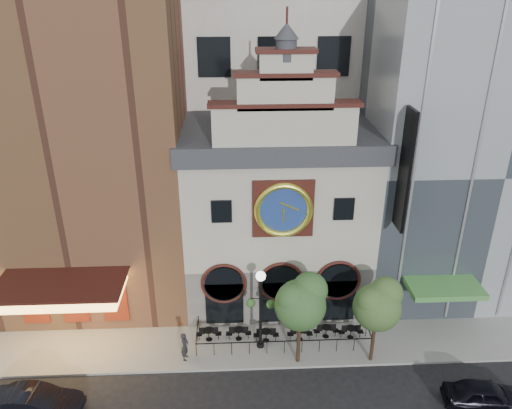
{
  "coord_description": "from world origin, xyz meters",
  "views": [
    {
      "loc": [
        -2.83,
        -22.31,
        21.05
      ],
      "look_at": [
        -1.49,
        6.0,
        7.89
      ],
      "focal_mm": 35.0,
      "sensor_mm": 36.0,
      "label": 1
    }
  ],
  "objects_px": {
    "bistro_2": "(266,335)",
    "lamppost": "(261,302)",
    "bistro_4": "(326,331)",
    "tree_right": "(378,304)",
    "bistro_3": "(300,334)",
    "bistro_0": "(209,334)",
    "tree_left": "(301,301)",
    "car_right": "(486,395)",
    "car_left": "(36,403)",
    "pedestrian": "(185,346)",
    "bistro_5": "(351,332)",
    "bistro_1": "(239,333)"
  },
  "relations": [
    {
      "from": "bistro_3",
      "to": "bistro_1",
      "type": "bearing_deg",
      "value": 176.54
    },
    {
      "from": "bistro_2",
      "to": "car_right",
      "type": "distance_m",
      "value": 12.6
    },
    {
      "from": "bistro_4",
      "to": "lamppost",
      "type": "distance_m",
      "value": 5.14
    },
    {
      "from": "bistro_0",
      "to": "bistro_5",
      "type": "xyz_separation_m",
      "value": [
        8.92,
        -0.22,
        0.0
      ]
    },
    {
      "from": "bistro_0",
      "to": "lamppost",
      "type": "bearing_deg",
      "value": -13.48
    },
    {
      "from": "tree_left",
      "to": "tree_right",
      "type": "distance_m",
      "value": 4.36
    },
    {
      "from": "bistro_4",
      "to": "car_right",
      "type": "relative_size",
      "value": 0.36
    },
    {
      "from": "bistro_4",
      "to": "tree_right",
      "type": "distance_m",
      "value": 4.77
    },
    {
      "from": "car_left",
      "to": "lamppost",
      "type": "height_order",
      "value": "lamppost"
    },
    {
      "from": "lamppost",
      "to": "bistro_3",
      "type": "bearing_deg",
      "value": 19.09
    },
    {
      "from": "bistro_3",
      "to": "tree_right",
      "type": "height_order",
      "value": "tree_right"
    },
    {
      "from": "bistro_4",
      "to": "tree_left",
      "type": "relative_size",
      "value": 0.27
    },
    {
      "from": "car_right",
      "to": "bistro_3",
      "type": "bearing_deg",
      "value": 64.48
    },
    {
      "from": "bistro_1",
      "to": "car_left",
      "type": "height_order",
      "value": "car_left"
    },
    {
      "from": "bistro_0",
      "to": "bistro_1",
      "type": "bearing_deg",
      "value": -0.79
    },
    {
      "from": "lamppost",
      "to": "tree_right",
      "type": "bearing_deg",
      "value": -4.67
    },
    {
      "from": "bistro_2",
      "to": "car_right",
      "type": "xyz_separation_m",
      "value": [
        11.31,
        -5.55,
        0.13
      ]
    },
    {
      "from": "bistro_0",
      "to": "tree_left",
      "type": "distance_m",
      "value": 6.93
    },
    {
      "from": "tree_left",
      "to": "tree_right",
      "type": "height_order",
      "value": "tree_left"
    },
    {
      "from": "bistro_1",
      "to": "car_left",
      "type": "distance_m",
      "value": 11.83
    },
    {
      "from": "bistro_4",
      "to": "bistro_5",
      "type": "xyz_separation_m",
      "value": [
        1.53,
        -0.16,
        0.0
      ]
    },
    {
      "from": "bistro_3",
      "to": "tree_left",
      "type": "distance_m",
      "value": 4.25
    },
    {
      "from": "car_right",
      "to": "lamppost",
      "type": "height_order",
      "value": "lamppost"
    },
    {
      "from": "car_left",
      "to": "tree_left",
      "type": "height_order",
      "value": "tree_left"
    },
    {
      "from": "bistro_0",
      "to": "car_left",
      "type": "height_order",
      "value": "car_left"
    },
    {
      "from": "lamppost",
      "to": "tree_right",
      "type": "height_order",
      "value": "tree_right"
    },
    {
      "from": "car_right",
      "to": "tree_left",
      "type": "xyz_separation_m",
      "value": [
        -9.5,
        3.72,
        3.68
      ]
    },
    {
      "from": "bistro_5",
      "to": "car_left",
      "type": "bearing_deg",
      "value": -164.11
    },
    {
      "from": "car_left",
      "to": "bistro_0",
      "type": "bearing_deg",
      "value": -53.77
    },
    {
      "from": "bistro_5",
      "to": "tree_right",
      "type": "height_order",
      "value": "tree_right"
    },
    {
      "from": "bistro_0",
      "to": "tree_left",
      "type": "relative_size",
      "value": 0.27
    },
    {
      "from": "bistro_2",
      "to": "pedestrian",
      "type": "bearing_deg",
      "value": -164.46
    },
    {
      "from": "bistro_2",
      "to": "tree_right",
      "type": "bearing_deg",
      "value": -17.27
    },
    {
      "from": "car_left",
      "to": "pedestrian",
      "type": "xyz_separation_m",
      "value": [
        7.42,
        3.61,
        0.31
      ]
    },
    {
      "from": "bistro_2",
      "to": "lamppost",
      "type": "height_order",
      "value": "lamppost"
    },
    {
      "from": "lamppost",
      "to": "bistro_4",
      "type": "bearing_deg",
      "value": 17.24
    },
    {
      "from": "car_right",
      "to": "lamppost",
      "type": "relative_size",
      "value": 0.81
    },
    {
      "from": "bistro_0",
      "to": "bistro_2",
      "type": "height_order",
      "value": "same"
    },
    {
      "from": "bistro_2",
      "to": "bistro_3",
      "type": "xyz_separation_m",
      "value": [
        2.12,
        0.02,
        0.0
      ]
    },
    {
      "from": "bistro_4",
      "to": "lamppost",
      "type": "height_order",
      "value": "lamppost"
    },
    {
      "from": "bistro_0",
      "to": "bistro_4",
      "type": "relative_size",
      "value": 1.0
    },
    {
      "from": "bistro_4",
      "to": "tree_left",
      "type": "distance_m",
      "value": 4.77
    },
    {
      "from": "tree_left",
      "to": "bistro_5",
      "type": "bearing_deg",
      "value": 28.22
    },
    {
      "from": "bistro_3",
      "to": "car_right",
      "type": "xyz_separation_m",
      "value": [
        9.19,
        -5.57,
        0.13
      ]
    },
    {
      "from": "bistro_1",
      "to": "lamppost",
      "type": "height_order",
      "value": "lamppost"
    },
    {
      "from": "bistro_2",
      "to": "lamppost",
      "type": "xyz_separation_m",
      "value": [
        -0.38,
        -0.49,
        2.89
      ]
    },
    {
      "from": "bistro_5",
      "to": "bistro_3",
      "type": "bearing_deg",
      "value": -179.28
    },
    {
      "from": "bistro_0",
      "to": "pedestrian",
      "type": "xyz_separation_m",
      "value": [
        -1.33,
        -1.63,
        0.46
      ]
    },
    {
      "from": "bistro_0",
      "to": "car_right",
      "type": "distance_m",
      "value": 15.99
    },
    {
      "from": "bistro_5",
      "to": "tree_right",
      "type": "distance_m",
      "value": 4.15
    }
  ]
}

